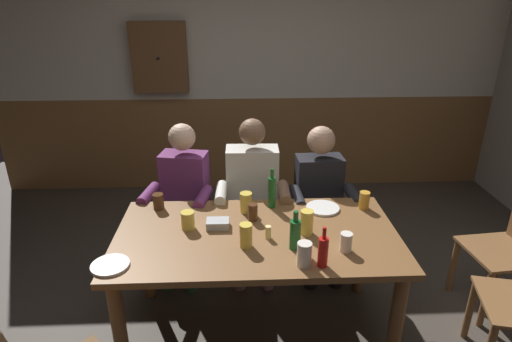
{
  "coord_description": "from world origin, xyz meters",
  "views": [
    {
      "loc": [
        -0.1,
        -2.18,
        2.1
      ],
      "look_at": [
        0.0,
        0.18,
        1.11
      ],
      "focal_mm": 29.99,
      "sensor_mm": 36.0,
      "label": 1
    }
  ],
  "objects": [
    {
      "name": "bottle_2",
      "position": [
        0.21,
        -0.1,
        0.84
      ],
      "size": [
        0.06,
        0.06,
        0.24
      ],
      "color": "#195923",
      "rests_on": "dining_table"
    },
    {
      "name": "person_1",
      "position": [
        -0.0,
        0.76,
        0.68
      ],
      "size": [
        0.54,
        0.5,
        1.25
      ],
      "rotation": [
        0.0,
        0.0,
        3.12
      ],
      "color": "silver",
      "rests_on": "ground_plane"
    },
    {
      "name": "bottle_0",
      "position": [
        0.12,
        0.41,
        0.86
      ],
      "size": [
        0.05,
        0.05,
        0.28
      ],
      "color": "#195923",
      "rests_on": "dining_table"
    },
    {
      "name": "pint_glass_6",
      "position": [
        -0.42,
        0.15,
        0.8
      ],
      "size": [
        0.08,
        0.08,
        0.11
      ],
      "primitive_type": "cylinder",
      "color": "#E5C64C",
      "rests_on": "dining_table"
    },
    {
      "name": "dining_table",
      "position": [
        0.0,
        0.07,
        0.64
      ],
      "size": [
        1.72,
        0.91,
        0.74
      ],
      "color": "brown",
      "rests_on": "ground_plane"
    },
    {
      "name": "pint_glass_7",
      "position": [
        0.3,
        0.06,
        0.82
      ],
      "size": [
        0.08,
        0.08,
        0.15
      ],
      "primitive_type": "cylinder",
      "color": "#E5C64C",
      "rests_on": "dining_table"
    },
    {
      "name": "back_wall_upper",
      "position": [
        0.0,
        2.44,
        1.75
      ],
      "size": [
        5.44,
        0.12,
        1.44
      ],
      "primitive_type": "cube",
      "color": "beige"
    },
    {
      "name": "back_wall_wainscot",
      "position": [
        0.0,
        2.44,
        0.52
      ],
      "size": [
        5.44,
        0.12,
        1.03
      ],
      "primitive_type": "cube",
      "color": "brown",
      "rests_on": "ground_plane"
    },
    {
      "name": "condiment_caddy",
      "position": [
        -0.24,
        0.15,
        0.77
      ],
      "size": [
        0.14,
        0.1,
        0.05
      ],
      "primitive_type": "cube",
      "color": "#B2B7BC",
      "rests_on": "dining_table"
    },
    {
      "name": "ground_plane",
      "position": [
        0.0,
        0.0,
        0.0
      ],
      "size": [
        6.52,
        6.52,
        0.0
      ],
      "primitive_type": "plane",
      "color": "#423A33"
    },
    {
      "name": "wall_dart_cabinet",
      "position": [
        -0.89,
        2.31,
        1.48
      ],
      "size": [
        0.56,
        0.15,
        0.7
      ],
      "color": "brown"
    },
    {
      "name": "pint_glass_5",
      "position": [
        -0.02,
        0.24,
        0.8
      ],
      "size": [
        0.06,
        0.06,
        0.11
      ],
      "primitive_type": "cylinder",
      "color": "#4C2D19",
      "rests_on": "dining_table"
    },
    {
      "name": "chair_empty_near_left",
      "position": [
        1.77,
        0.25,
        0.48
      ],
      "size": [
        0.48,
        0.48,
        0.88
      ],
      "rotation": [
        0.0,
        0.0,
        -4.61
      ],
      "color": "brown",
      "rests_on": "ground_plane"
    },
    {
      "name": "bottle_1",
      "position": [
        0.34,
        -0.28,
        0.83
      ],
      "size": [
        0.05,
        0.05,
        0.24
      ],
      "color": "red",
      "rests_on": "dining_table"
    },
    {
      "name": "person_0",
      "position": [
        -0.53,
        0.75,
        0.66
      ],
      "size": [
        0.53,
        0.55,
        1.21
      ],
      "rotation": [
        0.0,
        0.0,
        2.96
      ],
      "color": "#6B2D66",
      "rests_on": "ground_plane"
    },
    {
      "name": "plate_0",
      "position": [
        0.46,
        0.36,
        0.75
      ],
      "size": [
        0.22,
        0.22,
        0.01
      ],
      "primitive_type": "cylinder",
      "color": "white",
      "rests_on": "dining_table"
    },
    {
      "name": "pint_glass_4",
      "position": [
        0.49,
        -0.14,
        0.8
      ],
      "size": [
        0.07,
        0.07,
        0.11
      ],
      "primitive_type": "cylinder",
      "color": "white",
      "rests_on": "dining_table"
    },
    {
      "name": "table_candle",
      "position": [
        0.06,
        0.01,
        0.78
      ],
      "size": [
        0.04,
        0.04,
        0.08
      ],
      "primitive_type": "cylinder",
      "color": "#F9E08C",
      "rests_on": "dining_table"
    },
    {
      "name": "pint_glass_0",
      "position": [
        -0.07,
        -0.07,
        0.81
      ],
      "size": [
        0.07,
        0.07,
        0.15
      ],
      "primitive_type": "cylinder",
      "color": "#E5C64C",
      "rests_on": "dining_table"
    },
    {
      "name": "pint_glass_1",
      "position": [
        0.24,
        -0.27,
        0.81
      ],
      "size": [
        0.08,
        0.08,
        0.14
      ],
      "primitive_type": "cylinder",
      "color": "white",
      "rests_on": "dining_table"
    },
    {
      "name": "person_2",
      "position": [
        0.52,
        0.75,
        0.65
      ],
      "size": [
        0.5,
        0.5,
        1.18
      ],
      "rotation": [
        0.0,
        0.0,
        3.18
      ],
      "color": "black",
      "rests_on": "ground_plane"
    },
    {
      "name": "pint_glass_8",
      "position": [
        -0.65,
        0.42,
        0.8
      ],
      "size": [
        0.07,
        0.07,
        0.11
      ],
      "primitive_type": "cylinder",
      "color": "#4C2D19",
      "rests_on": "dining_table"
    },
    {
      "name": "pint_glass_2",
      "position": [
        -0.06,
        0.35,
        0.81
      ],
      "size": [
        0.08,
        0.08,
        0.14
      ],
      "primitive_type": "cylinder",
      "color": "#E5C64C",
      "rests_on": "dining_table"
    },
    {
      "name": "plate_1",
      "position": [
        -0.8,
        -0.23,
        0.75
      ],
      "size": [
        0.2,
        0.2,
        0.01
      ],
      "primitive_type": "cylinder",
      "color": "white",
      "rests_on": "dining_table"
    },
    {
      "name": "pint_glass_3",
      "position": [
        0.74,
        0.36,
        0.8
      ],
      "size": [
        0.07,
        0.07,
        0.12
      ],
      "primitive_type": "cylinder",
      "color": "gold",
      "rests_on": "dining_table"
    }
  ]
}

